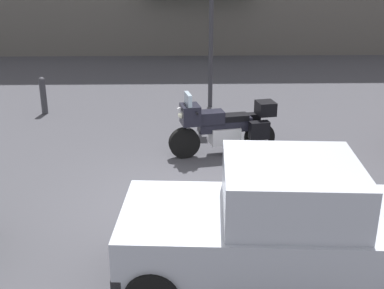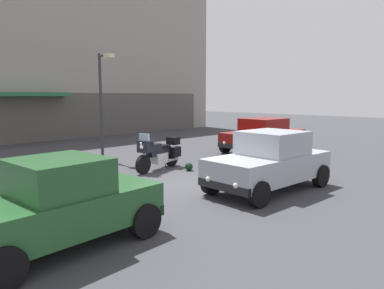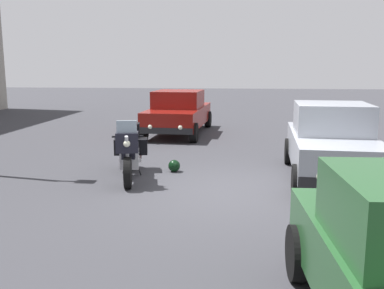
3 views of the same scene
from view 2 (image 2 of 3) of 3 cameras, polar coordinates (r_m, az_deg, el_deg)
name	(u,v)px [view 2 (image 2 of 3)]	position (r m, az deg, el deg)	size (l,w,h in m)	color
ground_plane	(184,185)	(10.72, -1.22, -6.37)	(80.00, 80.00, 0.00)	#38383D
building_facade_rear	(1,49)	(23.09, -27.97, 13.22)	(31.26, 3.40, 10.47)	gray
motorcycle	(159,152)	(12.80, -5.26, -1.26)	(2.24, 0.97, 1.36)	black
helmet	(189,167)	(12.65, -0.49, -3.54)	(0.28, 0.28, 0.28)	black
car_hatchback_near	(270,161)	(10.17, 12.19, -2.64)	(3.95, 2.00, 1.64)	#9EA3AD
car_sedan_far	(264,135)	(17.44, 11.29, 1.54)	(4.65, 2.15, 1.56)	maroon
car_compact_side	(60,204)	(6.61, -20.18, -8.86)	(3.53, 1.85, 1.56)	#235128
streetlamp_curbside	(103,95)	(15.29, -13.95, 7.68)	(0.28, 0.94, 4.32)	#2D2D33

